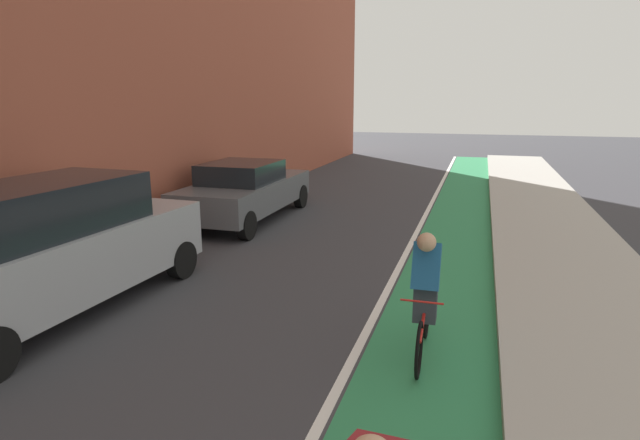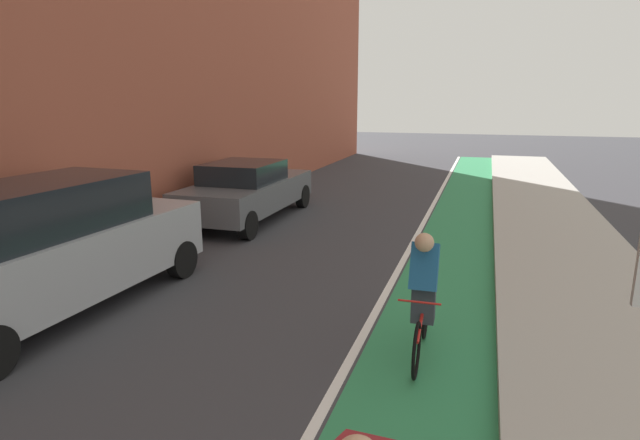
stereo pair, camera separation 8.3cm
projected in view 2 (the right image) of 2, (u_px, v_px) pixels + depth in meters
ground_plane at (304, 258)px, 10.17m from camera, size 79.30×79.30×0.00m
bike_lane_paint at (455, 244)px, 11.18m from camera, size 1.60×36.05×0.00m
lane_divider_stripe at (414, 240)px, 11.45m from camera, size 0.12×36.05×0.00m
sidewalk_right at (563, 250)px, 10.53m from camera, size 2.69×36.05×0.14m
parked_suv_silver at (55, 246)px, 7.40m from camera, size 1.97×4.83×1.98m
parked_sedan_gray at (247, 190)px, 13.29m from camera, size 1.97×4.81×1.53m
cyclist_trailing at (423, 290)px, 6.14m from camera, size 0.48×1.71×1.61m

